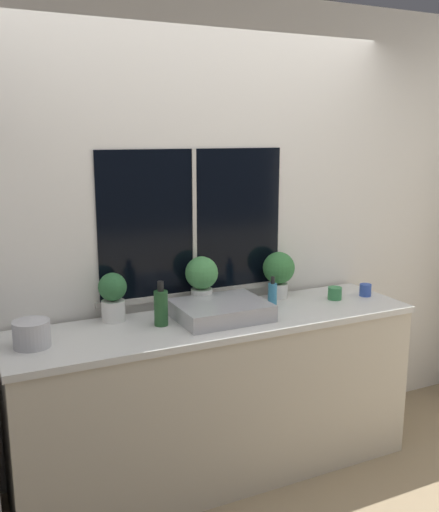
# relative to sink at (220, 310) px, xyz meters

# --- Properties ---
(ground_plane) EXTENTS (14.00, 14.00, 0.00)m
(ground_plane) POSITION_rel_sink_xyz_m (-0.02, -0.29, -0.98)
(ground_plane) COLOR #937F60
(wall_back) EXTENTS (8.00, 0.09, 2.70)m
(wall_back) POSITION_rel_sink_xyz_m (-0.02, 0.35, 0.37)
(wall_back) COLOR silver
(wall_back) RESTS_ON ground_plane
(wall_right) EXTENTS (0.06, 7.00, 2.70)m
(wall_right) POSITION_rel_sink_xyz_m (2.15, 1.21, 0.37)
(wall_right) COLOR silver
(wall_right) RESTS_ON ground_plane
(counter) EXTENTS (2.28, 0.60, 0.93)m
(counter) POSITION_rel_sink_xyz_m (-0.02, -0.01, -0.51)
(counter) COLOR beige
(counter) RESTS_ON ground_plane
(sink) EXTENTS (0.49, 0.44, 0.27)m
(sink) POSITION_rel_sink_xyz_m (0.00, 0.00, 0.00)
(sink) COLOR #ADADB2
(sink) RESTS_ON counter
(potted_plant_left) EXTENTS (0.15, 0.15, 0.26)m
(potted_plant_left) POSITION_rel_sink_xyz_m (-0.54, 0.21, 0.10)
(potted_plant_left) COLOR white
(potted_plant_left) RESTS_ON counter
(potted_plant_center) EXTENTS (0.19, 0.19, 0.31)m
(potted_plant_center) POSITION_rel_sink_xyz_m (-0.02, 0.21, 0.13)
(potted_plant_center) COLOR white
(potted_plant_center) RESTS_ON counter
(potted_plant_right) EXTENTS (0.20, 0.20, 0.28)m
(potted_plant_right) POSITION_rel_sink_xyz_m (0.50, 0.21, 0.12)
(potted_plant_right) COLOR white
(potted_plant_right) RESTS_ON counter
(soap_bottle) EXTENTS (0.05, 0.05, 0.19)m
(soap_bottle) POSITION_rel_sink_xyz_m (0.35, 0.03, 0.03)
(soap_bottle) COLOR teal
(soap_bottle) RESTS_ON counter
(bottle_tall) EXTENTS (0.07, 0.07, 0.24)m
(bottle_tall) POSITION_rel_sink_xyz_m (-0.33, 0.03, 0.05)
(bottle_tall) COLOR #235128
(bottle_tall) RESTS_ON counter
(mug_green) EXTENTS (0.08, 0.08, 0.08)m
(mug_green) POSITION_rel_sink_xyz_m (0.78, 0.02, -0.01)
(mug_green) COLOR #38844C
(mug_green) RESTS_ON counter
(mug_blue) EXTENTS (0.07, 0.07, 0.08)m
(mug_blue) POSITION_rel_sink_xyz_m (1.00, -0.00, -0.01)
(mug_blue) COLOR #3351AD
(mug_blue) RESTS_ON counter
(kettle) EXTENTS (0.17, 0.17, 0.14)m
(kettle) POSITION_rel_sink_xyz_m (-0.99, -0.00, 0.02)
(kettle) COLOR #B2B2B7
(kettle) RESTS_ON counter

